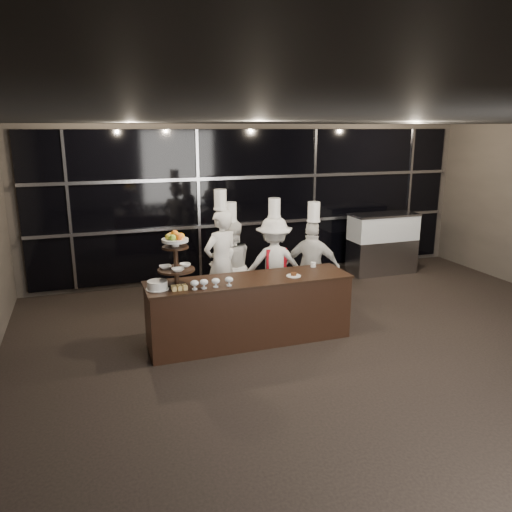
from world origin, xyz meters
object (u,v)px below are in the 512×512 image
object	(u,v)px
display_stand	(176,255)
buffet_counter	(250,310)
display_case	(383,240)
chef_d	(312,267)
layer_cake	(157,285)
chef_c	(274,264)
chef_b	(231,265)
chef_a	(221,262)

from	to	relation	value
display_stand	buffet_counter	bearing A→B (deg)	0.01
display_case	chef_d	bearing A→B (deg)	-145.10
layer_cake	chef_c	distance (m)	2.29
display_case	chef_c	world-z (taller)	chef_c
display_stand	display_case	distance (m)	5.28
display_stand	chef_c	xyz separation A→B (m)	(1.75, 1.02, -0.55)
display_stand	chef_c	world-z (taller)	chef_c
chef_b	chef_c	distance (m)	0.69
buffet_counter	chef_a	world-z (taller)	chef_a
chef_a	buffet_counter	bearing A→B (deg)	-84.11
display_case	buffet_counter	bearing A→B (deg)	-147.18
display_stand	display_case	size ratio (longest dim) A/B	0.54
chef_c	chef_d	size ratio (longest dim) A/B	1.02
display_stand	chef_c	bearing A→B (deg)	30.10
layer_cake	chef_d	size ratio (longest dim) A/B	0.16
display_stand	chef_b	xyz separation A→B (m)	(1.11, 1.26, -0.57)
chef_d	display_case	bearing A→B (deg)	34.90
layer_cake	chef_d	distance (m)	2.66
buffet_counter	chef_a	xyz separation A→B (m)	(-0.11, 1.06, 0.43)
chef_c	chef_a	bearing A→B (deg)	177.43
display_stand	display_case	world-z (taller)	display_stand
chef_d	chef_a	bearing A→B (deg)	165.88
display_stand	layer_cake	xyz separation A→B (m)	(-0.26, -0.05, -0.37)
chef_b	buffet_counter	bearing A→B (deg)	-95.00
layer_cake	chef_b	size ratio (longest dim) A/B	0.17
layer_cake	chef_c	world-z (taller)	chef_c
display_stand	chef_a	world-z (taller)	chef_a
layer_cake	chef_b	xyz separation A→B (m)	(1.37, 1.31, -0.21)
buffet_counter	layer_cake	size ratio (longest dim) A/B	9.47
buffet_counter	chef_d	world-z (taller)	chef_d
display_stand	chef_a	distance (m)	1.45
display_case	chef_d	size ratio (longest dim) A/B	0.76
display_stand	display_case	xyz separation A→B (m)	(4.67, 2.37, -0.65)
chef_a	chef_d	bearing A→B (deg)	-14.12
buffet_counter	layer_cake	world-z (taller)	layer_cake
display_stand	layer_cake	bearing A→B (deg)	-169.10
chef_c	chef_d	world-z (taller)	chef_c
layer_cake	display_case	size ratio (longest dim) A/B	0.22
layer_cake	chef_d	world-z (taller)	chef_d
display_case	chef_a	bearing A→B (deg)	-160.85
display_case	chef_b	world-z (taller)	chef_b
display_stand	chef_a	size ratio (longest dim) A/B	0.37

